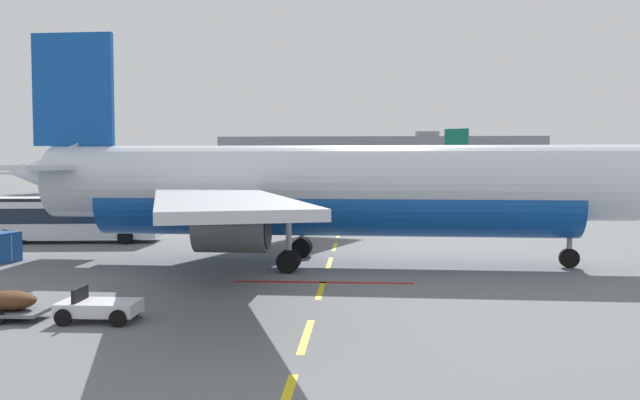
{
  "coord_description": "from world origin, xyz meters",
  "views": [
    {
      "loc": [
        19.67,
        -6.64,
        5.28
      ],
      "look_at": [
        17.27,
        31.28,
        3.14
      ],
      "focal_mm": 36.7,
      "sensor_mm": 36.0,
      "label": 1
    }
  ],
  "objects": [
    {
      "name": "apron_paint_markings",
      "position": [
        18.0,
        37.2,
        0.0
      ],
      "size": [
        8.0,
        95.99,
        0.01
      ],
      "color": "yellow",
      "rests_on": "ground"
    },
    {
      "name": "airliner_foreground",
      "position": [
        17.67,
        27.19,
        3.95
      ],
      "size": [
        34.75,
        34.61,
        12.2
      ],
      "color": "silver",
      "rests_on": "ground"
    },
    {
      "name": "airliner_mid_left",
      "position": [
        24.0,
        100.14,
        3.41
      ],
      "size": [
        28.52,
        26.94,
        10.54
      ],
      "color": "silver",
      "rests_on": "ground"
    },
    {
      "name": "airliner_far_center",
      "position": [
        -23.44,
        100.68,
        3.89
      ],
      "size": [
        31.89,
        29.88,
        12.02
      ],
      "color": "silver",
      "rests_on": "ground"
    },
    {
      "name": "apron_shuttle_bus",
      "position": [
        0.12,
        35.69,
        1.75
      ],
      "size": [
        12.25,
        4.08,
        3.0
      ],
      "color": "silver",
      "rests_on": "ground"
    },
    {
      "name": "uld_cargo_container",
      "position": [
        0.41,
        26.84,
        0.8
      ],
      "size": [
        1.93,
        1.91,
        1.6
      ],
      "color": "#194C9E",
      "rests_on": "ground"
    },
    {
      "name": "terminal_satellite",
      "position": [
        24.66,
        171.57,
        6.11
      ],
      "size": [
        84.82,
        19.83,
        13.78
      ],
      "color": "gray",
      "rests_on": "ground"
    }
  ]
}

